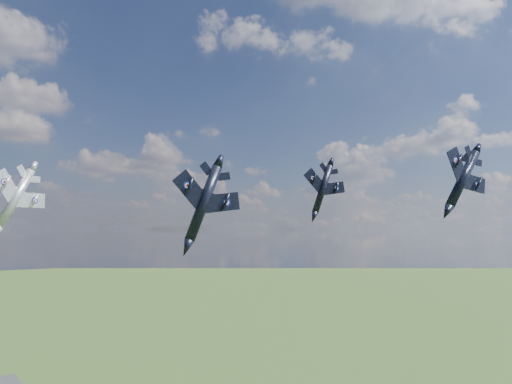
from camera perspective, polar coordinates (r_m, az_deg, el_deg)
jet_lead_navy at (r=72.48m, az=-6.00°, el=-1.23°), size 15.14×18.10×7.08m
jet_right_navy at (r=72.64m, az=22.56°, el=1.38°), size 10.64×13.97×7.62m
jet_high_navy at (r=97.06m, az=7.63°, el=0.38°), size 13.59×15.76×5.81m
jet_left_silver at (r=76.25m, az=-25.79°, el=-0.63°), size 12.50×14.70×6.51m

